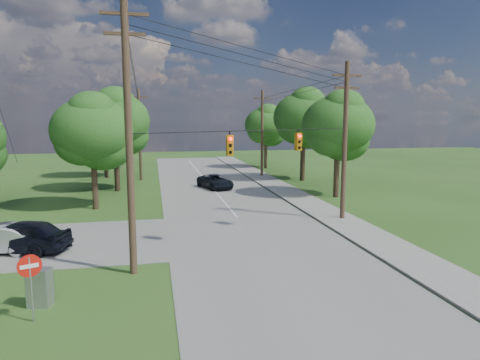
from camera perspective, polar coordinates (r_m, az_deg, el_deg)
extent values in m
plane|color=#294C19|center=(20.03, -0.46, -11.78)|extent=(140.00, 140.00, 0.00)
cube|color=gray|center=(25.08, 1.85, -7.58)|extent=(10.00, 100.00, 0.03)
cube|color=gray|center=(27.36, 15.73, -6.45)|extent=(2.60, 100.00, 0.12)
cylinder|color=#4E3A28|center=(18.91, -14.60, 5.38)|extent=(0.32, 0.32, 12.00)
cube|color=#4E3A28|center=(19.36, -15.18, 20.63)|extent=(2.00, 0.12, 0.14)
cube|color=#4E3A28|center=(19.20, -15.09, 18.30)|extent=(1.70, 0.12, 0.14)
cylinder|color=#4E3A28|center=(29.31, 13.80, 4.88)|extent=(0.32, 0.32, 10.50)
cube|color=#4E3A28|center=(29.40, 14.10, 13.37)|extent=(2.00, 0.12, 0.14)
cube|color=#4E3A28|center=(29.33, 14.04, 11.82)|extent=(1.70, 0.12, 0.14)
cylinder|color=#4E3A28|center=(50.09, 2.96, 6.14)|extent=(0.32, 0.32, 10.00)
cube|color=#4E3A28|center=(50.10, 3.00, 10.83)|extent=(2.00, 0.12, 0.14)
cylinder|color=#4E3A28|center=(48.52, -13.23, 5.86)|extent=(0.32, 0.32, 10.00)
cube|color=#4E3A28|center=(48.54, -13.39, 10.70)|extent=(2.00, 0.12, 0.14)
cylinder|color=black|center=(23.64, 2.81, 16.74)|extent=(13.52, 7.63, 1.53)
cylinder|color=black|center=(23.59, 2.80, 15.78)|extent=(13.52, 7.63, 1.53)
cylinder|color=black|center=(23.54, 2.80, 14.81)|extent=(13.52, 7.63, 1.53)
cylinder|color=black|center=(39.57, 7.07, 11.82)|extent=(0.03, 22.00, 0.53)
cylinder|color=black|center=(33.84, -13.89, 13.53)|extent=(0.43, 29.60, 2.03)
cylinder|color=black|center=(39.55, 7.06, 11.24)|extent=(0.03, 22.00, 0.53)
cylinder|color=black|center=(33.81, -13.86, 12.85)|extent=(0.43, 29.60, 2.03)
cylinder|color=black|center=(23.39, 2.74, 6.63)|extent=(13.52, 7.63, 0.04)
cube|color=#C57D0B|center=(21.87, -1.33, 4.63)|extent=(0.32, 0.22, 1.05)
sphere|color=#FF0C05|center=(21.71, -1.27, 5.52)|extent=(0.17, 0.17, 0.17)
cube|color=#C57D0B|center=(22.11, -1.44, 4.66)|extent=(0.32, 0.22, 1.05)
sphere|color=#FF0C05|center=(22.22, -1.51, 5.59)|extent=(0.17, 0.17, 0.17)
cube|color=#C57D0B|center=(25.54, 7.85, 5.08)|extent=(0.32, 0.22, 1.05)
sphere|color=#FF0C05|center=(25.40, 7.97, 5.85)|extent=(0.17, 0.17, 0.17)
cube|color=#C57D0B|center=(25.77, 7.68, 5.11)|extent=(0.32, 0.22, 1.05)
sphere|color=#FF0C05|center=(25.89, 7.59, 5.90)|extent=(0.17, 0.17, 0.17)
cylinder|color=#3C2B1E|center=(34.17, -18.77, -1.07)|extent=(0.45, 0.45, 3.15)
ellipsoid|color=#235118|center=(33.77, -19.12, 6.26)|extent=(6.00, 6.00, 4.92)
cylinder|color=#3C2B1E|center=(41.92, -16.08, 0.95)|extent=(0.50, 0.50, 3.50)
ellipsoid|color=#235118|center=(41.61, -16.35, 7.58)|extent=(6.40, 6.40, 5.25)
cylinder|color=#3C2B1E|center=(52.01, -17.43, 2.16)|extent=(0.48, 0.47, 3.32)
ellipsoid|color=#235118|center=(51.75, -17.65, 7.24)|extent=(6.00, 6.00, 4.92)
cylinder|color=#3C2B1E|center=(38.19, 12.72, 0.25)|extent=(0.48, 0.48, 3.32)
ellipsoid|color=#235118|center=(37.84, 12.94, 7.17)|extent=(6.20, 6.20, 5.08)
cylinder|color=#3C2B1E|center=(47.56, 8.35, 2.13)|extent=(0.52, 0.52, 3.67)
ellipsoid|color=#235118|center=(47.29, 8.48, 8.27)|extent=(6.60, 6.60, 5.41)
cylinder|color=#3C2B1E|center=(58.69, 3.45, 3.10)|extent=(0.45, 0.45, 3.15)
ellipsoid|color=#235118|center=(58.46, 3.48, 7.36)|extent=(5.80, 5.80, 4.76)
imported|color=black|center=(24.75, -27.19, -6.67)|extent=(5.33, 3.47, 1.69)
imported|color=black|center=(41.93, -3.32, -0.20)|extent=(3.55, 5.23, 1.33)
cube|color=#919496|center=(17.72, -25.14, -12.86)|extent=(0.90, 0.74, 1.43)
cylinder|color=#919496|center=(16.43, -26.06, -13.00)|extent=(0.06, 0.06, 2.29)
cylinder|color=#B8140C|center=(16.16, -26.25, -10.24)|extent=(0.74, 0.34, 0.79)
cube|color=white|center=(16.13, -26.28, -10.27)|extent=(0.54, 0.25, 0.14)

